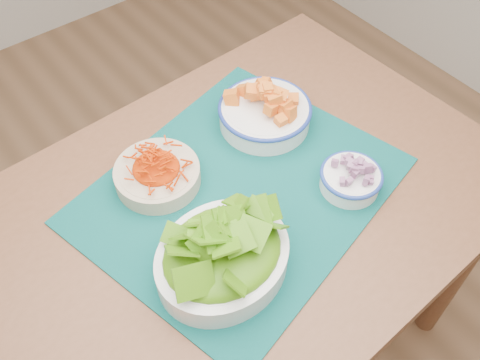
# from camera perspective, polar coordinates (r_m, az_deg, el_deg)

# --- Properties ---
(table) EXTENTS (1.20, 0.83, 0.75)m
(table) POSITION_cam_1_polar(r_m,az_deg,el_deg) (1.16, -0.83, -5.79)
(table) COLOR brown
(table) RESTS_ON ground
(placemat) EXTENTS (0.71, 0.63, 0.00)m
(placemat) POSITION_cam_1_polar(r_m,az_deg,el_deg) (1.10, -0.00, -1.05)
(placemat) COLOR #033432
(placemat) RESTS_ON table
(carrot_bowl) EXTENTS (0.22, 0.22, 0.07)m
(carrot_bowl) POSITION_cam_1_polar(r_m,az_deg,el_deg) (1.10, -8.86, 0.87)
(carrot_bowl) COLOR beige
(carrot_bowl) RESTS_ON placemat
(squash_bowl) EXTENTS (0.24, 0.24, 0.10)m
(squash_bowl) POSITION_cam_1_polar(r_m,az_deg,el_deg) (1.20, 2.68, 7.66)
(squash_bowl) COLOR white
(squash_bowl) RESTS_ON placemat
(lettuce_bowl) EXTENTS (0.28, 0.25, 0.11)m
(lettuce_bowl) POSITION_cam_1_polar(r_m,az_deg,el_deg) (0.95, -1.90, -7.81)
(lettuce_bowl) COLOR white
(lettuce_bowl) RESTS_ON placemat
(onion_bowl) EXTENTS (0.15, 0.15, 0.06)m
(onion_bowl) POSITION_cam_1_polar(r_m,az_deg,el_deg) (1.10, 11.77, 0.34)
(onion_bowl) COLOR white
(onion_bowl) RESTS_ON placemat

